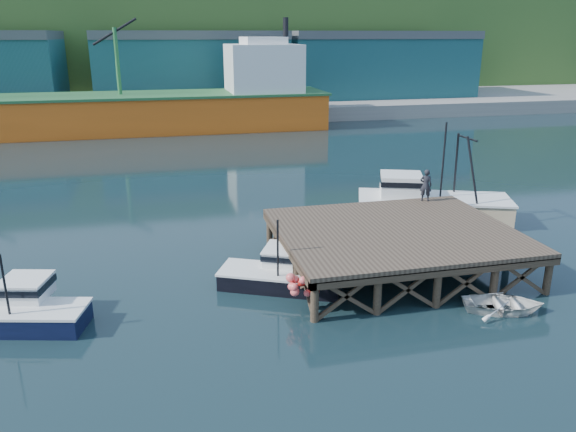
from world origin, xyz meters
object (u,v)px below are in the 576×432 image
object	(u,v)px
boat_black	(282,273)
dinghy	(504,304)
boat_navy	(20,310)
dockworker	(426,185)
trawler	(431,202)

from	to	relation	value
boat_black	dinghy	distance (m)	10.21
boat_navy	boat_black	distance (m)	11.65
boat_black	dockworker	xyz separation A→B (m)	(10.07, 5.26, 2.42)
boat_navy	dockworker	world-z (taller)	dockworker
boat_black	trawler	xyz separation A→B (m)	(11.62, 7.36, 0.67)
dockworker	dinghy	bearing A→B (deg)	108.53
trawler	dinghy	xyz separation A→B (m)	(-2.69, -12.30, -0.98)
boat_navy	dockworker	bearing A→B (deg)	30.89
boat_black	trawler	distance (m)	13.77
boat_black	dockworker	bearing A→B (deg)	53.09
boat_black	dinghy	world-z (taller)	boat_black
boat_black	dockworker	distance (m)	11.62
boat_navy	dinghy	distance (m)	20.84
boat_black	trawler	size ratio (longest dim) A/B	0.61
boat_black	boat_navy	bearing A→B (deg)	-148.33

